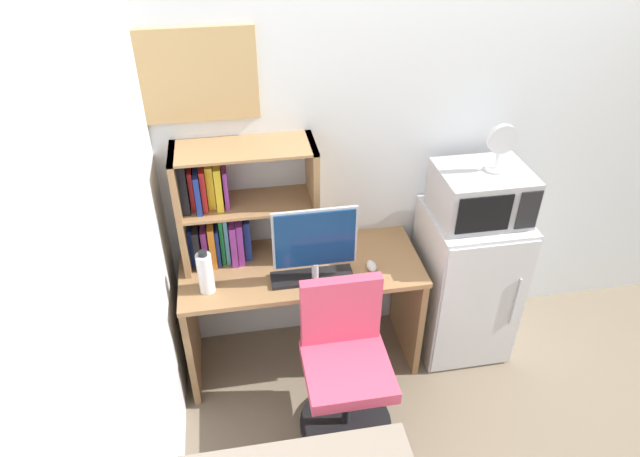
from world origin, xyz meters
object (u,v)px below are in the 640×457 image
object	(u,v)px
microwave	(481,194)
desk_fan	(501,145)
keyboard	(312,277)
wall_corkboard	(189,76)
computer_mouse	(371,266)
desk_chair	(345,370)
hutch_bookshelf	(228,208)
water_bottle	(205,273)
mini_fridge	(465,282)
monitor	(315,243)

from	to	relation	value
microwave	desk_fan	distance (m)	0.29
keyboard	wall_corkboard	distance (m)	1.17
keyboard	computer_mouse	bearing A→B (deg)	4.60
computer_mouse	wall_corkboard	world-z (taller)	wall_corkboard
microwave	desk_chair	world-z (taller)	microwave
keyboard	hutch_bookshelf	bearing A→B (deg)	146.60
hutch_bookshelf	desk_fan	size ratio (longest dim) A/B	2.79
water_bottle	mini_fridge	bearing A→B (deg)	4.58
computer_mouse	water_bottle	xyz separation A→B (m)	(-0.87, -0.03, 0.10)
water_bottle	desk_fan	bearing A→B (deg)	4.33
monitor	microwave	world-z (taller)	microwave
computer_mouse	mini_fridge	size ratio (longest dim) A/B	0.10
hutch_bookshelf	mini_fridge	bearing A→B (deg)	-6.40
monitor	computer_mouse	xyz separation A→B (m)	(0.32, 0.05, -0.23)
water_bottle	mini_fridge	xyz separation A→B (m)	(1.48, 0.12, -0.37)
computer_mouse	hutch_bookshelf	bearing A→B (deg)	161.87
desk_chair	desk_fan	bearing A→B (deg)	27.83
keyboard	mini_fridge	xyz separation A→B (m)	(0.94, 0.12, -0.26)
mini_fridge	desk_chair	size ratio (longest dim) A/B	1.08
microwave	computer_mouse	bearing A→B (deg)	-171.37
microwave	wall_corkboard	bearing A→B (deg)	169.70
water_bottle	desk_chair	distance (m)	0.87
wall_corkboard	microwave	bearing A→B (deg)	-10.30
keyboard	desk_chair	bearing A→B (deg)	-72.33
desk_chair	water_bottle	bearing A→B (deg)	152.05
keyboard	computer_mouse	size ratio (longest dim) A/B	4.71
keyboard	computer_mouse	xyz separation A→B (m)	(0.33, 0.03, 0.01)
monitor	mini_fridge	distance (m)	1.06
mini_fridge	computer_mouse	bearing A→B (deg)	-171.65
keyboard	desk_fan	bearing A→B (deg)	6.53
mini_fridge	desk_fan	xyz separation A→B (m)	(0.05, -0.00, 0.89)
computer_mouse	desk_fan	size ratio (longest dim) A/B	0.36
computer_mouse	desk_fan	xyz separation A→B (m)	(0.66, 0.09, 0.62)
hutch_bookshelf	wall_corkboard	world-z (taller)	wall_corkboard
microwave	mini_fridge	bearing A→B (deg)	-90.10
monitor	computer_mouse	distance (m)	0.39
hutch_bookshelf	monitor	size ratio (longest dim) A/B	1.63
monitor	keyboard	world-z (taller)	monitor
monitor	microwave	distance (m)	0.94
mini_fridge	desk_fan	size ratio (longest dim) A/B	3.63
hutch_bookshelf	mini_fridge	world-z (taller)	hutch_bookshelf
keyboard	microwave	bearing A→B (deg)	7.22
mini_fridge	wall_corkboard	size ratio (longest dim) A/B	1.46
keyboard	wall_corkboard	size ratio (longest dim) A/B	0.67
desk_fan	wall_corkboard	size ratio (longest dim) A/B	0.40
monitor	water_bottle	distance (m)	0.57
mini_fridge	desk_fan	bearing A→B (deg)	-2.54
microwave	desk_chair	size ratio (longest dim) A/B	0.55
hutch_bookshelf	computer_mouse	xyz separation A→B (m)	(0.73, -0.24, -0.30)
computer_mouse	water_bottle	size ratio (longest dim) A/B	0.37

